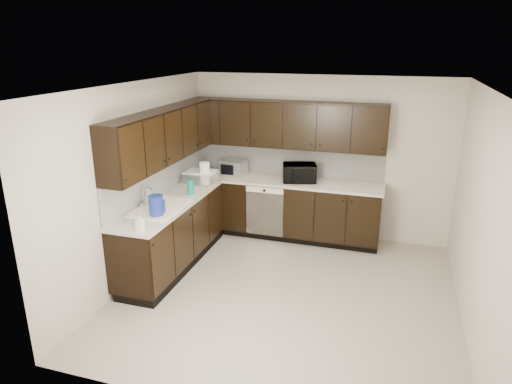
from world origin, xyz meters
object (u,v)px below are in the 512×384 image
microwave (299,173)px  blue_pitcher (156,206)px  sink (160,213)px  storage_bin (201,177)px  toaster_oven (233,168)px

microwave → blue_pitcher: bearing=-141.3°
sink → storage_bin: size_ratio=1.89×
microwave → toaster_oven: microwave is taller
storage_bin → sink: bearing=-92.2°
sink → blue_pitcher: 0.34m
microwave → sink: bearing=-147.2°
toaster_oven → storage_bin: size_ratio=0.89×
microwave → toaster_oven: size_ratio=1.27×
storage_bin → blue_pitcher: bearing=-87.9°
sink → storage_bin: (0.04, 1.19, 0.14)m
microwave → blue_pitcher: size_ratio=1.85×
sink → blue_pitcher: bearing=-68.9°
sink → toaster_oven: (0.37, 1.73, 0.18)m
toaster_oven → microwave: bearing=7.4°
toaster_oven → blue_pitcher: (-0.27, -1.98, 0.01)m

